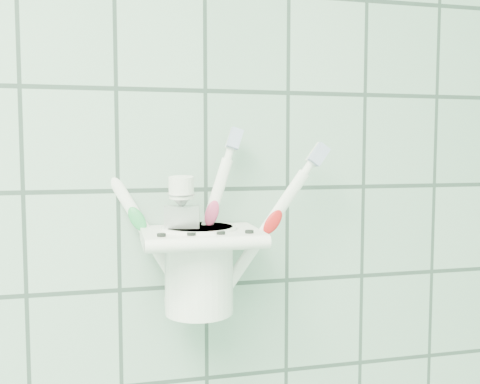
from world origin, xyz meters
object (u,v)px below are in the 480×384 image
object	(u,v)px
toothbrush_pink	(189,206)
toothpaste_tube	(183,231)
toothbrush_orange	(215,206)
toothbrush_blue	(182,211)
holder_bracket	(201,238)
cup	(199,266)

from	to	relation	value
toothbrush_pink	toothpaste_tube	size ratio (longest dim) A/B	1.44
toothpaste_tube	toothbrush_orange	bearing A→B (deg)	2.70
toothpaste_tube	toothbrush_blue	bearing A→B (deg)	111.21
holder_bracket	toothpaste_tube	size ratio (longest dim) A/B	0.88
holder_bracket	toothpaste_tube	xyz separation A→B (m)	(-0.02, 0.00, 0.01)
toothbrush_pink	toothpaste_tube	distance (m)	0.03
holder_bracket	toothbrush_orange	distance (m)	0.04
holder_bracket	toothbrush_blue	distance (m)	0.03
toothbrush_blue	toothpaste_tube	distance (m)	0.02
cup	toothbrush_orange	bearing A→B (deg)	-18.89
cup	toothbrush_orange	xyz separation A→B (m)	(0.02, -0.01, 0.06)
holder_bracket	toothbrush_pink	bearing A→B (deg)	141.80
cup	toothpaste_tube	bearing A→B (deg)	-177.28
holder_bracket	toothbrush_blue	size ratio (longest dim) A/B	0.62
toothbrush_blue	toothbrush_orange	xyz separation A→B (m)	(0.03, -0.01, 0.01)
toothbrush_blue	holder_bracket	bearing A→B (deg)	-9.09
cup	toothbrush_blue	distance (m)	0.06
toothbrush_pink	toothbrush_orange	distance (m)	0.03
holder_bracket	cup	bearing A→B (deg)	111.58
holder_bracket	toothbrush_blue	xyz separation A→B (m)	(-0.02, 0.00, 0.03)
holder_bracket	cup	size ratio (longest dim) A/B	1.31
holder_bracket	toothpaste_tube	distance (m)	0.02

